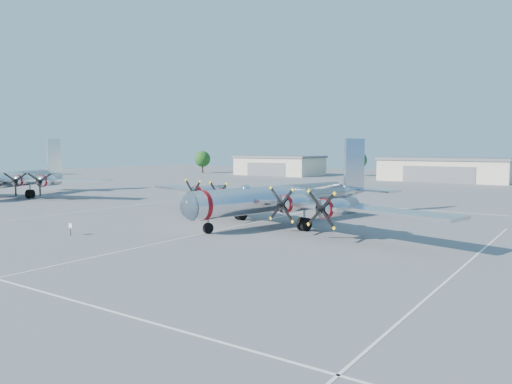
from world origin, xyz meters
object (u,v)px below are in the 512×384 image
Objects in this scene: hangar_center at (446,169)px; main_bomber_b29 at (283,223)px; hangar_west at (280,165)px; info_placard at (71,227)px; tree_far_west at (202,159)px; tree_west at (358,160)px; bomber_west at (14,197)px.

hangar_center reaches higher than main_bomber_b29.
info_placard is at bearing -68.73° from hangar_west.
hangar_west is at bearing 119.45° from info_placard.
tree_west is (45.00, 12.00, 0.00)m from tree_far_west.
tree_west reaches higher than hangar_center.
tree_far_west reaches higher than hangar_center.
hangar_center is at bearing 92.66° from info_placard.
info_placard is (-8.95, -92.60, -1.97)m from hangar_center.
main_bomber_b29 is (47.68, -76.08, -2.71)m from hangar_west.
tree_far_west is 46.57m from tree_west.
info_placard is at bearing -95.52° from hangar_center.
tree_far_west is at bearing -176.76° from hangar_center.
hangar_west is 89.83m from main_bomber_b29.
tree_far_west is 0.19× the size of bomber_west.
main_bomber_b29 is at bearing -20.52° from bomber_west.
bomber_west is at bearing -104.28° from tree_west.
hangar_center is 4.31× the size of tree_west.
tree_west reaches higher than main_bomber_b29.
main_bomber_b29 is (72.68, -72.12, -4.22)m from tree_far_west.
hangar_center is (45.00, -0.00, -0.00)m from hangar_west.
hangar_west is 99.39m from info_placard.
hangar_center is at bearing 3.24° from tree_far_west.
tree_west is (20.00, 8.04, 1.51)m from hangar_west.
bomber_west is at bearing 164.86° from info_placard.
bomber_west is at bearing -72.03° from tree_far_west.
info_placard is at bearing -110.72° from main_bomber_b29.
info_placard is at bearing -44.23° from bomber_west.
hangar_west reaches higher than main_bomber_b29.
main_bomber_b29 is at bearing -87.98° from hangar_center.
tree_west is 0.19× the size of bomber_west.
hangar_center is 26.30m from tree_west.
bomber_west is at bearing -165.19° from main_bomber_b29.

